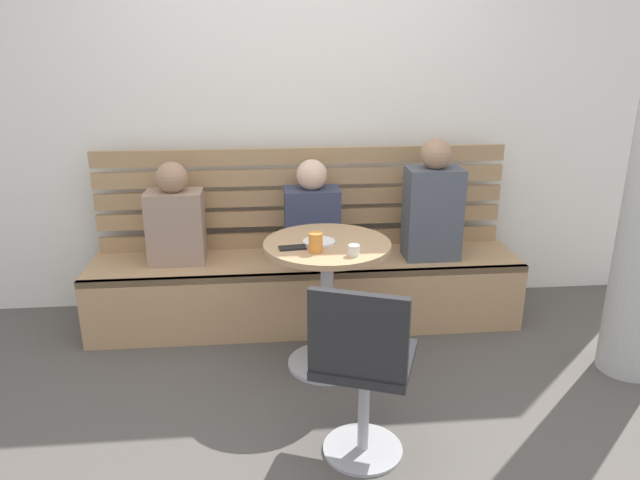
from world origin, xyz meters
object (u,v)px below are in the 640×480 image
Objects in this scene: person_child_left at (312,215)px; phone_on_table at (292,248)px; cup_tumbler_orange at (315,242)px; person_adult at (433,206)px; cafe_table at (327,281)px; person_child_middle at (175,219)px; cup_espresso_small at (354,250)px; booth_bench at (306,291)px; white_chair at (362,368)px; plate_small at (319,242)px.

person_child_left is 4.49× the size of phone_on_table.
person_adult is at bearing 39.43° from cup_tumbler_orange.
cafe_table is 1.17× the size of person_child_middle.
cup_tumbler_orange is 0.20m from cup_espresso_small.
person_child_left reaches higher than booth_bench.
white_chair is at bearing -86.20° from person_child_left.
person_child_middle is at bearing 146.02° from cafe_table.
phone_on_table reaches higher than booth_bench.
booth_bench is 0.63m from cafe_table.
person_adult is (0.66, 1.33, 0.31)m from white_chair.
cup_tumbler_orange is 0.71× the size of phone_on_table.
phone_on_table is (-0.25, 0.73, 0.28)m from white_chair.
booth_bench is at bearing -141.50° from person_child_left.
cup_tumbler_orange reaches higher than phone_on_table.
person_adult reaches higher than cafe_table.
cafe_table is at bearing 117.85° from cup_espresso_small.
person_adult is 0.95m from cup_espresso_small.
white_chair is 1.70m from person_child_middle.
cup_espresso_small is at bearing 85.21° from white_chair.
person_child_left is 1.00× the size of person_child_middle.
phone_on_table is (-0.11, -0.63, 0.52)m from booth_bench.
plate_small is at bearing -86.87° from booth_bench.
cup_espresso_small is at bearing -53.42° from plate_small.
person_child_left is at bearing 86.41° from cup_tumbler_orange.
booth_bench is 0.97m from person_adult.
cup_tumbler_orange reaches higher than plate_small.
booth_bench is 0.82m from phone_on_table.
phone_on_table reaches higher than cafe_table.
plate_small is at bearing -177.05° from cafe_table.
plate_small is (-0.01, -0.59, 0.03)m from person_child_left.
white_chair is 0.67m from cup_espresso_small.
cafe_table is at bearing 2.95° from plate_small.
person_child_left is (-0.09, 1.40, 0.25)m from white_chair.
cup_espresso_small is (0.18, -0.76, 0.55)m from booth_bench.
white_chair reaches higher than phone_on_table.
plate_small is 0.16m from phone_on_table.
person_adult is at bearing 34.34° from plate_small.
cup_tumbler_orange is 0.14m from plate_small.
white_chair reaches higher than cup_espresso_small.
cup_tumbler_orange is at bearing -93.59° from person_child_left.
booth_bench is 0.76m from plate_small.
cafe_table is 0.98× the size of person_adult.
white_chair is 1.12× the size of person_adult.
phone_on_table is (-0.90, -0.59, -0.03)m from person_adult.
person_child_left reaches higher than cup_espresso_small.
cafe_table is 0.34m from cup_espresso_small.
white_chair is (0.06, -0.81, -0.05)m from cafe_table.
booth_bench is 19.29× the size of phone_on_table.
person_child_middle is (-0.84, 0.00, 0.00)m from person_child_left.
booth_bench is 3.18× the size of white_chair.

